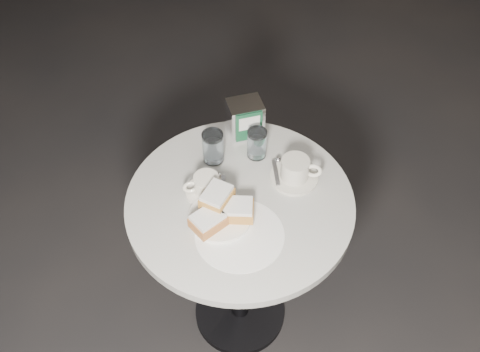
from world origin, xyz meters
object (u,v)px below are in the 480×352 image
cafe_table (240,237)px  coffee_cup_right (295,171)px  water_glass_left (213,147)px  coffee_cup_left (206,186)px  napkin_dispenser (245,119)px  beignet_plate (221,212)px  water_glass_right (257,144)px

cafe_table → coffee_cup_right: size_ratio=4.31×
coffee_cup_right → water_glass_left: 0.27m
coffee_cup_left → coffee_cup_right: size_ratio=0.94×
water_glass_left → coffee_cup_left: bearing=-96.1°
coffee_cup_right → napkin_dispenser: size_ratio=1.30×
beignet_plate → water_glass_right: (0.11, 0.26, 0.02)m
cafe_table → coffee_cup_left: coffee_cup_left is taller
cafe_table → water_glass_right: water_glass_right is taller
water_glass_left → beignet_plate: bearing=-82.2°
beignet_plate → napkin_dispenser: size_ratio=1.85×
cafe_table → napkin_dispenser: 0.39m
coffee_cup_right → water_glass_left: water_glass_left is taller
napkin_dispenser → coffee_cup_left: bearing=-130.7°
napkin_dispenser → coffee_cup_right: bearing=-68.7°
cafe_table → water_glass_left: size_ratio=6.72×
cafe_table → beignet_plate: 0.25m
water_glass_right → napkin_dispenser: size_ratio=0.77×
cafe_table → water_glass_right: bearing=74.8°
water_glass_left → water_glass_right: (0.14, 0.02, -0.00)m
beignet_plate → coffee_cup_left: 0.11m
cafe_table → beignet_plate: bearing=-126.7°
water_glass_left → water_glass_right: water_glass_left is taller
coffee_cup_left → water_glass_left: water_glass_left is taller
beignet_plate → water_glass_left: size_ratio=2.22×
cafe_table → water_glass_left: (-0.09, 0.17, 0.25)m
coffee_cup_right → water_glass_right: bearing=148.7°
beignet_plate → napkin_dispenser: 0.37m
coffee_cup_left → water_glass_left: 0.14m
beignet_plate → coffee_cup_left: size_ratio=1.51×
water_glass_left → water_glass_right: bearing=8.9°
beignet_plate → water_glass_right: 0.28m
beignet_plate → napkin_dispenser: bearing=79.4°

